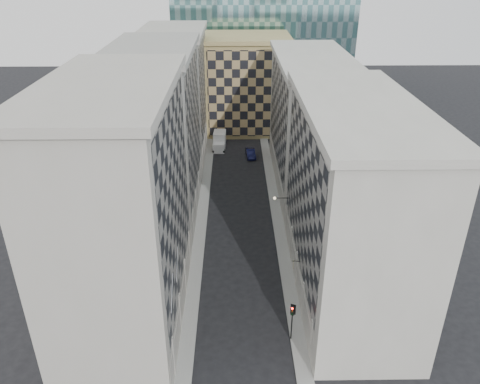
{
  "coord_description": "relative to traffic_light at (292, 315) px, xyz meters",
  "views": [
    {
      "loc": [
        -0.77,
        -26.37,
        32.66
      ],
      "look_at": [
        -0.17,
        14.51,
        11.89
      ],
      "focal_mm": 35.0,
      "sensor_mm": 36.0,
      "label": 1
    }
  ],
  "objects": [
    {
      "name": "bldg_left_c",
      "position": [
        -15.43,
        48.17,
        7.82
      ],
      "size": [
        10.8,
        22.8,
        21.7
      ],
      "color": "#A7A397",
      "rests_on": "ground"
    },
    {
      "name": "box_truck",
      "position": [
        -7.97,
        49.56,
        -1.7
      ],
      "size": [
        2.46,
        5.55,
        2.99
      ],
      "rotation": [
        0.0,
        0.0,
        -0.04
      ],
      "color": "white",
      "rests_on": "ground"
    },
    {
      "name": "bldg_right_a",
      "position": [
        6.33,
        8.17,
        7.32
      ],
      "size": [
        10.8,
        26.8,
        20.7
      ],
      "color": "#AFABA0",
      "rests_on": "ground"
    },
    {
      "name": "bracket_lamp",
      "position": [
        -0.17,
        17.17,
        3.19
      ],
      "size": [
        1.98,
        0.36,
        0.36
      ],
      "color": "black",
      "rests_on": "ground"
    },
    {
      "name": "sidewalk_west",
      "position": [
        -9.8,
        23.17,
        -2.93
      ],
      "size": [
        1.5,
        100.0,
        0.15
      ],
      "primitive_type": "cube",
      "color": "gray",
      "rests_on": "ground"
    },
    {
      "name": "bldg_left_b",
      "position": [
        -15.43,
        26.17,
        8.32
      ],
      "size": [
        10.8,
        22.8,
        22.7
      ],
      "color": "gray",
      "rests_on": "ground"
    },
    {
      "name": "sidewalk_east",
      "position": [
        0.7,
        23.17,
        -2.93
      ],
      "size": [
        1.5,
        100.0,
        0.15
      ],
      "primitive_type": "cube",
      "color": "gray",
      "rests_on": "ground"
    },
    {
      "name": "traffic_light",
      "position": [
        0.0,
        0.0,
        0.0
      ],
      "size": [
        0.49,
        0.49,
        3.99
      ],
      "rotation": [
        0.0,
        0.0,
        -0.41
      ],
      "color": "black",
      "rests_on": "sidewalk_east"
    },
    {
      "name": "shop_sign",
      "position": [
        0.87,
        6.81,
        0.83
      ],
      "size": [
        0.79,
        0.7,
        0.78
      ],
      "rotation": [
        0.0,
        0.0,
        -0.15
      ],
      "color": "black",
      "rests_on": "ground"
    },
    {
      "name": "bldg_left_a",
      "position": [
        -15.43,
        4.17,
        8.82
      ],
      "size": [
        10.8,
        22.8,
        23.7
      ],
      "color": "#A7A397",
      "rests_on": "ground"
    },
    {
      "name": "bldg_right_b",
      "position": [
        6.34,
        35.17,
        6.84
      ],
      "size": [
        10.8,
        28.8,
        19.7
      ],
      "color": "#AFABA0",
      "rests_on": "ground"
    },
    {
      "name": "dark_car",
      "position": [
        -2.25,
        45.01,
        -2.29
      ],
      "size": [
        1.89,
        4.48,
        1.44
      ],
      "primitive_type": "imported",
      "rotation": [
        0.0,
        0.0,
        0.08
      ],
      "color": "#0E1136",
      "rests_on": "ground"
    },
    {
      "name": "flagpoles_left",
      "position": [
        -10.45,
        -0.83,
        4.99
      ],
      "size": [
        0.1,
        6.33,
        2.33
      ],
      "color": "gray",
      "rests_on": "ground"
    },
    {
      "name": "tan_block",
      "position": [
        -2.55,
        61.06,
        6.43
      ],
      "size": [
        16.8,
        14.8,
        18.8
      ],
      "color": "tan",
      "rests_on": "ground"
    }
  ]
}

